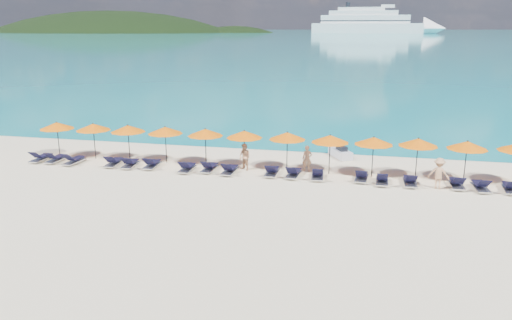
# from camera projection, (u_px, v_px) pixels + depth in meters

# --- Properties ---
(ground) EXTENTS (1400.00, 1400.00, 0.00)m
(ground) POSITION_uv_depth(u_px,v_px,m) (242.00, 200.00, 23.80)
(ground) COLOR beige
(sea) EXTENTS (1600.00, 1300.00, 0.01)m
(sea) POSITION_uv_depth(u_px,v_px,m) (366.00, 32.00, 645.67)
(sea) COLOR #1FA9B2
(sea) RESTS_ON ground
(headland_main) EXTENTS (374.00, 242.00, 126.50)m
(headland_main) POSITION_uv_depth(u_px,v_px,m) (111.00, 65.00, 605.56)
(headland_main) COLOR black
(headland_main) RESTS_ON ground
(headland_small) EXTENTS (162.00, 126.00, 85.50)m
(headland_small) POSITION_uv_depth(u_px,v_px,m) (235.00, 63.00, 592.10)
(headland_small) COLOR black
(headland_small) RESTS_ON ground
(cruise_ship) EXTENTS (136.40, 23.48, 37.90)m
(cruise_ship) POSITION_uv_depth(u_px,v_px,m) (379.00, 24.00, 520.34)
(cruise_ship) COLOR white
(cruise_ship) RESTS_ON ground
(jetski) EXTENTS (1.66, 2.21, 0.74)m
(jetski) POSITION_uv_depth(u_px,v_px,m) (340.00, 153.00, 31.48)
(jetski) COLOR silver
(jetski) RESTS_ON ground
(beachgoer_a) EXTENTS (0.59, 0.42, 1.51)m
(beachgoer_a) POSITION_uv_depth(u_px,v_px,m) (307.00, 159.00, 28.28)
(beachgoer_a) COLOR tan
(beachgoer_a) RESTS_ON ground
(beachgoer_b) EXTENTS (0.87, 0.75, 1.54)m
(beachgoer_b) POSITION_uv_depth(u_px,v_px,m) (245.00, 157.00, 28.55)
(beachgoer_b) COLOR tan
(beachgoer_b) RESTS_ON ground
(beachgoer_c) EXTENTS (1.13, 0.74, 1.62)m
(beachgoer_c) POSITION_uv_depth(u_px,v_px,m) (439.00, 173.00, 25.31)
(beachgoer_c) COLOR tan
(beachgoer_c) RESTS_ON ground
(umbrella_0) EXTENTS (2.10, 2.10, 2.28)m
(umbrella_0) POSITION_uv_depth(u_px,v_px,m) (57.00, 126.00, 31.14)
(umbrella_0) COLOR black
(umbrella_0) RESTS_ON ground
(umbrella_1) EXTENTS (2.10, 2.10, 2.28)m
(umbrella_1) POSITION_uv_depth(u_px,v_px,m) (93.00, 127.00, 30.72)
(umbrella_1) COLOR black
(umbrella_1) RESTS_ON ground
(umbrella_2) EXTENTS (2.10, 2.10, 2.28)m
(umbrella_2) POSITION_uv_depth(u_px,v_px,m) (128.00, 129.00, 30.24)
(umbrella_2) COLOR black
(umbrella_2) RESTS_ON ground
(umbrella_3) EXTENTS (2.10, 2.10, 2.28)m
(umbrella_3) POSITION_uv_depth(u_px,v_px,m) (165.00, 130.00, 29.76)
(umbrella_3) COLOR black
(umbrella_3) RESTS_ON ground
(umbrella_4) EXTENTS (2.10, 2.10, 2.28)m
(umbrella_4) POSITION_uv_depth(u_px,v_px,m) (205.00, 132.00, 29.16)
(umbrella_4) COLOR black
(umbrella_4) RESTS_ON ground
(umbrella_5) EXTENTS (2.10, 2.10, 2.28)m
(umbrella_5) POSITION_uv_depth(u_px,v_px,m) (244.00, 134.00, 28.66)
(umbrella_5) COLOR black
(umbrella_5) RESTS_ON ground
(umbrella_6) EXTENTS (2.10, 2.10, 2.28)m
(umbrella_6) POSITION_uv_depth(u_px,v_px,m) (287.00, 136.00, 28.23)
(umbrella_6) COLOR black
(umbrella_6) RESTS_ON ground
(umbrella_7) EXTENTS (2.10, 2.10, 2.28)m
(umbrella_7) POSITION_uv_depth(u_px,v_px,m) (330.00, 139.00, 27.51)
(umbrella_7) COLOR black
(umbrella_7) RESTS_ON ground
(umbrella_8) EXTENTS (2.10, 2.10, 2.28)m
(umbrella_8) POSITION_uv_depth(u_px,v_px,m) (374.00, 141.00, 27.03)
(umbrella_8) COLOR black
(umbrella_8) RESTS_ON ground
(umbrella_9) EXTENTS (2.10, 2.10, 2.28)m
(umbrella_9) POSITION_uv_depth(u_px,v_px,m) (418.00, 142.00, 26.71)
(umbrella_9) COLOR black
(umbrella_9) RESTS_ON ground
(umbrella_10) EXTENTS (2.10, 2.10, 2.28)m
(umbrella_10) POSITION_uv_depth(u_px,v_px,m) (467.00, 145.00, 26.05)
(umbrella_10) COLOR black
(umbrella_10) RESTS_ON ground
(lounger_0) EXTENTS (0.67, 1.72, 0.66)m
(lounger_0) POSITION_uv_depth(u_px,v_px,m) (41.00, 157.00, 30.59)
(lounger_0) COLOR silver
(lounger_0) RESTS_ON ground
(lounger_1) EXTENTS (0.63, 1.70, 0.66)m
(lounger_1) POSITION_uv_depth(u_px,v_px,m) (56.00, 158.00, 30.38)
(lounger_1) COLOR silver
(lounger_1) RESTS_ON ground
(lounger_2) EXTENTS (0.75, 1.74, 0.66)m
(lounger_2) POSITION_uv_depth(u_px,v_px,m) (74.00, 160.00, 30.00)
(lounger_2) COLOR silver
(lounger_2) RESTS_ON ground
(lounger_3) EXTENTS (0.76, 1.75, 0.66)m
(lounger_3) POSITION_uv_depth(u_px,v_px,m) (114.00, 162.00, 29.58)
(lounger_3) COLOR silver
(lounger_3) RESTS_ON ground
(lounger_4) EXTENTS (0.79, 1.75, 0.66)m
(lounger_4) POSITION_uv_depth(u_px,v_px,m) (130.00, 163.00, 29.29)
(lounger_4) COLOR silver
(lounger_4) RESTS_ON ground
(lounger_5) EXTENTS (0.71, 1.73, 0.66)m
(lounger_5) POSITION_uv_depth(u_px,v_px,m) (152.00, 164.00, 29.16)
(lounger_5) COLOR silver
(lounger_5) RESTS_ON ground
(lounger_6) EXTENTS (0.62, 1.70, 0.66)m
(lounger_6) POSITION_uv_depth(u_px,v_px,m) (187.00, 167.00, 28.44)
(lounger_6) COLOR silver
(lounger_6) RESTS_ON ground
(lounger_7) EXTENTS (0.65, 1.71, 0.66)m
(lounger_7) POSITION_uv_depth(u_px,v_px,m) (209.00, 167.00, 28.47)
(lounger_7) COLOR silver
(lounger_7) RESTS_ON ground
(lounger_8) EXTENTS (0.68, 1.72, 0.66)m
(lounger_8) POSITION_uv_depth(u_px,v_px,m) (230.00, 170.00, 28.02)
(lounger_8) COLOR silver
(lounger_8) RESTS_ON ground
(lounger_9) EXTENTS (0.62, 1.70, 0.66)m
(lounger_9) POSITION_uv_depth(u_px,v_px,m) (272.00, 171.00, 27.70)
(lounger_9) COLOR silver
(lounger_9) RESTS_ON ground
(lounger_10) EXTENTS (0.77, 1.75, 0.66)m
(lounger_10) POSITION_uv_depth(u_px,v_px,m) (293.00, 173.00, 27.39)
(lounger_10) COLOR silver
(lounger_10) RESTS_ON ground
(lounger_11) EXTENTS (0.74, 1.74, 0.66)m
(lounger_11) POSITION_uv_depth(u_px,v_px,m) (318.00, 175.00, 27.08)
(lounger_11) COLOR silver
(lounger_11) RESTS_ON ground
(lounger_12) EXTENTS (0.74, 1.74, 0.66)m
(lounger_12) POSITION_uv_depth(u_px,v_px,m) (361.00, 176.00, 26.75)
(lounger_12) COLOR silver
(lounger_12) RESTS_ON ground
(lounger_13) EXTENTS (0.67, 1.72, 0.66)m
(lounger_13) POSITION_uv_depth(u_px,v_px,m) (382.00, 179.00, 26.22)
(lounger_13) COLOR silver
(lounger_13) RESTS_ON ground
(lounger_14) EXTENTS (0.65, 1.71, 0.66)m
(lounger_14) POSITION_uv_depth(u_px,v_px,m) (410.00, 181.00, 25.97)
(lounger_14) COLOR silver
(lounger_14) RESTS_ON ground
(lounger_15) EXTENTS (0.66, 1.72, 0.66)m
(lounger_15) POSITION_uv_depth(u_px,v_px,m) (457.00, 183.00, 25.60)
(lounger_15) COLOR silver
(lounger_15) RESTS_ON ground
(lounger_16) EXTENTS (0.75, 1.74, 0.66)m
(lounger_16) POSITION_uv_depth(u_px,v_px,m) (481.00, 186.00, 25.18)
(lounger_16) COLOR silver
(lounger_16) RESTS_ON ground
(lounger_17) EXTENTS (0.75, 1.74, 0.66)m
(lounger_17) POSITION_uv_depth(u_px,v_px,m) (510.00, 188.00, 24.92)
(lounger_17) COLOR silver
(lounger_17) RESTS_ON ground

